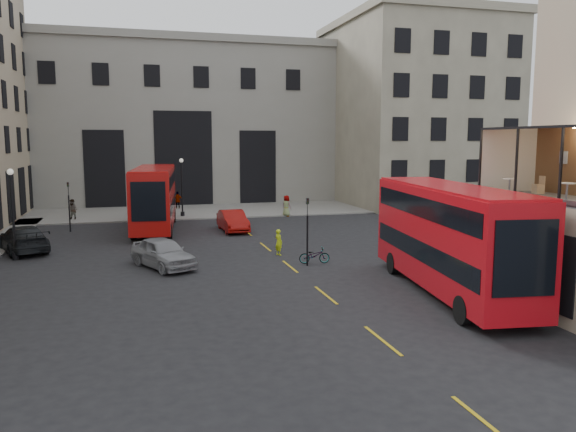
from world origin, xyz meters
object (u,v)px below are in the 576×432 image
object	(u,v)px
street_lamp_b	(182,191)
bus_near	(449,233)
bus_far	(155,195)
cafe_table_mid	(567,189)
car_c	(23,239)
traffic_light_near	(307,223)
pedestrian_a	(73,210)
cafe_chair_d	(538,188)
pedestrian_d	(286,206)
pedestrian_c	(178,201)
pedestrian_b	(134,206)
traffic_light_far	(69,200)
car_a	(163,253)
cafe_table_far	(510,184)
car_b	(233,221)
bicycle	(314,255)
street_lamp_a	(13,219)
cyclist	(279,242)

from	to	relation	value
street_lamp_b	bus_near	size ratio (longest dim) A/B	0.42
bus_far	cafe_table_mid	world-z (taller)	cafe_table_mid
car_c	traffic_light_near	bearing A→B (deg)	131.36
pedestrian_a	cafe_chair_d	bearing A→B (deg)	-33.60
pedestrian_d	cafe_table_mid	xyz separation A→B (m)	(2.32, -31.82, 4.14)
car_c	pedestrian_c	size ratio (longest dim) A/B	3.13
traffic_light_near	pedestrian_b	size ratio (longest dim) A/B	1.93
traffic_light_far	pedestrian_a	world-z (taller)	traffic_light_far
traffic_light_near	car_a	xyz separation A→B (m)	(-7.78, 1.66, -1.60)
cafe_chair_d	pedestrian_a	bearing A→B (deg)	126.41
bus_near	cafe_table_far	world-z (taller)	cafe_table_far
traffic_light_near	pedestrian_a	size ratio (longest dim) A/B	2.01
pedestrian_b	pedestrian_c	world-z (taller)	pedestrian_b
car_b	pedestrian_d	size ratio (longest dim) A/B	2.53
pedestrian_a	cafe_chair_d	distance (m)	38.03
bicycle	pedestrian_d	xyz separation A→B (m)	(3.71, 19.65, 0.51)
street_lamp_a	bus_near	world-z (taller)	street_lamp_a
street_lamp_a	cafe_table_mid	world-z (taller)	cafe_table_mid
street_lamp_b	car_c	bearing A→B (deg)	-129.14
pedestrian_d	car_a	bearing A→B (deg)	107.87
traffic_light_near	bus_far	xyz separation A→B (m)	(-7.67, 15.21, 0.31)
bus_near	car_a	xyz separation A→B (m)	(-12.28, 8.76, -1.94)
pedestrian_a	cafe_table_far	size ratio (longest dim) A/B	2.68
cyclist	pedestrian_a	bearing A→B (deg)	11.56
pedestrian_a	bus_near	bearing A→B (deg)	-37.17
cafe_table_far	street_lamp_a	bearing A→B (deg)	147.56
bus_far	cafe_table_far	distance (m)	27.63
car_c	bus_near	bearing A→B (deg)	122.06
bicycle	bus_near	bearing A→B (deg)	-145.05
car_a	pedestrian_d	size ratio (longest dim) A/B	2.52
street_lamp_b	bicycle	distance (m)	22.33
bicycle	cafe_chair_d	size ratio (longest dim) A/B	2.24
cyclist	pedestrian_d	bearing A→B (deg)	-40.90
traffic_light_near	cafe_table_mid	size ratio (longest dim) A/B	5.03
bus_near	pedestrian_d	xyz separation A→B (m)	(-0.22, 27.22, -1.81)
cyclist	cafe_table_mid	size ratio (longest dim) A/B	2.11
traffic_light_near	street_lamp_a	xyz separation A→B (m)	(-16.00, 6.00, -0.03)
car_c	cafe_table_mid	size ratio (longest dim) A/B	7.55
street_lamp_b	cafe_table_far	size ratio (longest dim) A/B	7.56
street_lamp_a	bicycle	distance (m)	17.58
cyclist	pedestrian_d	xyz separation A→B (m)	(5.10, 16.88, 0.17)
car_c	car_b	bearing A→B (deg)	177.15
bicycle	pedestrian_c	size ratio (longest dim) A/B	0.96
car_c	pedestrian_a	world-z (taller)	pedestrian_a
car_b	cafe_table_mid	bearing A→B (deg)	-73.07
bus_near	pedestrian_d	bearing A→B (deg)	90.45
pedestrian_c	cafe_table_far	world-z (taller)	cafe_table_far
bus_near	pedestrian_a	distance (m)	34.81
bus_near	pedestrian_b	distance (m)	33.77
car_c	pedestrian_c	world-z (taller)	pedestrian_c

